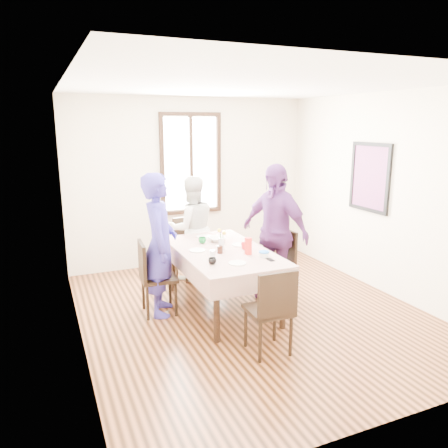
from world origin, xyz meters
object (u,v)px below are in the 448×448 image
(dining_table, at_px, (222,279))
(chair_right, at_px, (274,264))
(chair_near, at_px, (268,310))
(person_left, at_px, (159,245))
(chair_far, at_px, (192,249))
(person_right, at_px, (274,232))
(chair_left, at_px, (159,278))
(person_far, at_px, (192,228))

(dining_table, distance_m, chair_right, 0.78)
(chair_right, bearing_deg, chair_near, 142.77)
(dining_table, height_order, person_left, person_left)
(chair_far, distance_m, chair_near, 2.37)
(chair_far, relative_size, person_right, 0.51)
(chair_left, relative_size, chair_near, 1.00)
(chair_near, bearing_deg, person_far, 91.55)
(chair_near, height_order, person_right, person_right)
(chair_right, bearing_deg, chair_left, 80.80)
(person_left, bearing_deg, chair_right, -75.86)
(chair_right, relative_size, person_left, 0.52)
(chair_far, distance_m, person_left, 1.34)
(chair_far, distance_m, person_far, 0.32)
(chair_right, height_order, person_right, person_right)
(chair_right, xyz_separation_m, person_right, (-0.02, 0.00, 0.44))
(chair_right, distance_m, person_right, 0.44)
(chair_far, height_order, person_far, person_far)
(chair_right, height_order, person_left, person_left)
(person_left, bearing_deg, chair_far, -18.19)
(chair_near, bearing_deg, dining_table, 91.55)
(chair_left, xyz_separation_m, person_far, (0.78, 1.00, 0.32))
(person_left, distance_m, person_far, 1.26)
(chair_far, bearing_deg, person_right, 115.94)
(chair_left, relative_size, person_far, 0.59)
(dining_table, height_order, chair_far, chair_far)
(person_left, relative_size, person_right, 0.97)
(chair_right, distance_m, person_far, 1.39)
(chair_right, relative_size, chair_far, 1.00)
(chair_near, relative_size, person_left, 0.52)
(person_left, height_order, person_right, person_right)
(person_left, distance_m, person_right, 1.51)
(chair_near, bearing_deg, chair_right, 59.54)
(chair_right, distance_m, chair_near, 1.46)
(dining_table, relative_size, person_right, 0.96)
(chair_near, xyz_separation_m, person_far, (0.00, 2.35, 0.32))
(chair_left, distance_m, person_far, 1.31)
(person_far, bearing_deg, chair_right, 126.47)
(chair_left, height_order, person_right, person_right)
(chair_near, bearing_deg, person_left, 120.78)
(dining_table, distance_m, person_left, 0.92)
(chair_near, height_order, person_left, person_left)
(chair_left, distance_m, chair_far, 1.29)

